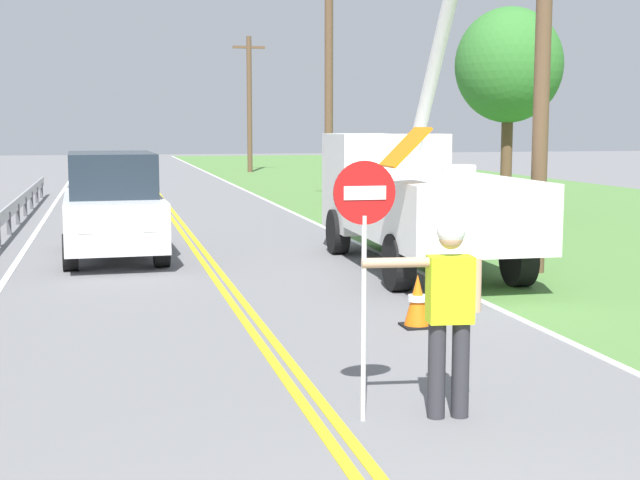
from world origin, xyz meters
name	(u,v)px	position (x,y,z in m)	size (l,w,h in m)	color
grass_verge_right	(588,217)	(11.60, 20.00, 0.00)	(16.00, 110.00, 0.01)	#517F3D
centerline_yellow_left	(178,228)	(-0.09, 20.00, 0.01)	(0.11, 110.00, 0.01)	yellow
centerline_yellow_right	(185,227)	(0.09, 20.00, 0.01)	(0.11, 110.00, 0.01)	yellow
edge_line_right	(317,224)	(3.60, 20.00, 0.01)	(0.12, 110.00, 0.01)	silver
edge_line_left	(37,231)	(-3.60, 20.00, 0.01)	(0.12, 110.00, 0.01)	silver
flagger_worker	(449,304)	(1.10, 4.09, 1.05)	(1.08, 0.28, 1.83)	#2D2D33
stop_sign_paddle	(364,232)	(0.34, 4.18, 1.71)	(0.56, 0.04, 2.33)	silver
utility_bucket_truck	(412,190)	(3.74, 12.71, 1.43)	(2.81, 6.86, 5.83)	white
oncoming_suv_nearest	(112,205)	(-1.76, 14.95, 1.06)	(2.03, 4.66, 2.10)	silver
utility_pole_near	(544,16)	(5.64, 11.37, 4.52)	(1.80, 0.28, 8.67)	brown
utility_pole_mid	(329,72)	(5.36, 25.89, 4.38)	(1.80, 0.28, 8.39)	brown
utility_pole_far	(249,102)	(6.03, 47.19, 3.94)	(1.80, 0.28, 7.53)	brown
traffic_cone_lead	(417,302)	(2.07, 7.66, 0.34)	(0.40, 0.40, 0.70)	orange
roadside_tree_verge	(509,66)	(9.17, 20.33, 4.27)	(3.00, 3.00, 5.90)	brown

